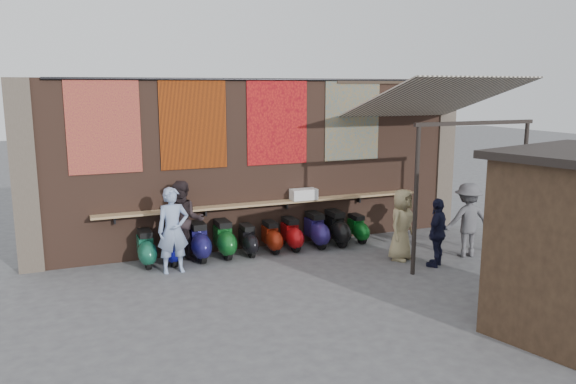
# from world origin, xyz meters

# --- Properties ---
(ground) EXTENTS (70.00, 70.00, 0.00)m
(ground) POSITION_xyz_m (0.00, 0.00, 0.00)
(ground) COLOR #474749
(ground) RESTS_ON ground
(brick_wall) EXTENTS (10.00, 0.40, 4.00)m
(brick_wall) POSITION_xyz_m (0.00, 2.70, 2.00)
(brick_wall) COLOR brown
(brick_wall) RESTS_ON ground
(pier_left) EXTENTS (0.50, 0.50, 4.00)m
(pier_left) POSITION_xyz_m (-5.20, 2.70, 2.00)
(pier_left) COLOR #4C4238
(pier_left) RESTS_ON ground
(pier_right) EXTENTS (0.50, 0.50, 4.00)m
(pier_right) POSITION_xyz_m (5.20, 2.70, 2.00)
(pier_right) COLOR #4C4238
(pier_right) RESTS_ON ground
(eating_counter) EXTENTS (8.00, 0.32, 0.05)m
(eating_counter) POSITION_xyz_m (0.00, 2.33, 1.10)
(eating_counter) COLOR #9E7A51
(eating_counter) RESTS_ON brick_wall
(shelf_box) EXTENTS (0.63, 0.33, 0.26)m
(shelf_box) POSITION_xyz_m (0.91, 2.30, 1.25)
(shelf_box) COLOR white
(shelf_box) RESTS_ON eating_counter
(tapestry_redgold) EXTENTS (1.50, 0.02, 2.00)m
(tapestry_redgold) POSITION_xyz_m (-3.60, 2.48, 3.00)
(tapestry_redgold) COLOR maroon
(tapestry_redgold) RESTS_ON brick_wall
(tapestry_sun) EXTENTS (1.50, 0.02, 2.00)m
(tapestry_sun) POSITION_xyz_m (-1.70, 2.48, 3.00)
(tapestry_sun) COLOR #C5440B
(tapestry_sun) RESTS_ON brick_wall
(tapestry_orange) EXTENTS (1.50, 0.02, 2.00)m
(tapestry_orange) POSITION_xyz_m (0.30, 2.48, 3.00)
(tapestry_orange) COLOR red
(tapestry_orange) RESTS_ON brick_wall
(tapestry_multi) EXTENTS (1.50, 0.02, 2.00)m
(tapestry_multi) POSITION_xyz_m (2.30, 2.48, 3.00)
(tapestry_multi) COLOR #205877
(tapestry_multi) RESTS_ON brick_wall
(hang_rail) EXTENTS (9.50, 0.06, 0.06)m
(hang_rail) POSITION_xyz_m (0.00, 2.47, 3.98)
(hang_rail) COLOR black
(hang_rail) RESTS_ON brick_wall
(scooter_stool_0) EXTENTS (0.37, 0.81, 0.77)m
(scooter_stool_0) POSITION_xyz_m (-2.92, 2.03, 0.39)
(scooter_stool_0) COLOR #175C42
(scooter_stool_0) RESTS_ON ground
(scooter_stool_1) EXTENTS (0.38, 0.85, 0.81)m
(scooter_stool_1) POSITION_xyz_m (-2.38, 2.00, 0.41)
(scooter_stool_1) COLOR #0B0C7D
(scooter_stool_1) RESTS_ON ground
(scooter_stool_2) EXTENTS (0.40, 0.89, 0.85)m
(scooter_stool_2) POSITION_xyz_m (-1.76, 2.03, 0.42)
(scooter_stool_2) COLOR #18144E
(scooter_stool_2) RESTS_ON ground
(scooter_stool_3) EXTENTS (0.39, 0.88, 0.83)m
(scooter_stool_3) POSITION_xyz_m (-1.18, 2.04, 0.42)
(scooter_stool_3) COLOR #10531D
(scooter_stool_3) RESTS_ON ground
(scooter_stool_4) EXTENTS (0.33, 0.74, 0.70)m
(scooter_stool_4) POSITION_xyz_m (-0.63, 1.97, 0.35)
(scooter_stool_4) COLOR black
(scooter_stool_4) RESTS_ON ground
(scooter_stool_5) EXTENTS (0.34, 0.75, 0.71)m
(scooter_stool_5) POSITION_xyz_m (-0.04, 2.01, 0.36)
(scooter_stool_5) COLOR maroon
(scooter_stool_5) RESTS_ON ground
(scooter_stool_6) EXTENTS (0.36, 0.79, 0.75)m
(scooter_stool_6) POSITION_xyz_m (0.46, 2.01, 0.38)
(scooter_stool_6) COLOR #AB0D10
(scooter_stool_6) RESTS_ON ground
(scooter_stool_7) EXTENTS (0.39, 0.87, 0.83)m
(scooter_stool_7) POSITION_xyz_m (1.11, 2.01, 0.41)
(scooter_stool_7) COLOR navy
(scooter_stool_7) RESTS_ON ground
(scooter_stool_8) EXTENTS (0.40, 0.88, 0.83)m
(scooter_stool_8) POSITION_xyz_m (1.64, 1.96, 0.42)
(scooter_stool_8) COLOR black
(scooter_stool_8) RESTS_ON ground
(scooter_stool_9) EXTENTS (0.32, 0.71, 0.68)m
(scooter_stool_9) POSITION_xyz_m (2.25, 2.01, 0.34)
(scooter_stool_9) COLOR #0D5D1B
(scooter_stool_9) RESTS_ON ground
(diner_left) EXTENTS (0.66, 0.43, 1.80)m
(diner_left) POSITION_xyz_m (-2.44, 1.40, 0.90)
(diner_left) COLOR #889DC5
(diner_left) RESTS_ON ground
(diner_right) EXTENTS (1.01, 0.86, 1.82)m
(diner_right) POSITION_xyz_m (-2.08, 2.00, 0.91)
(diner_right) COLOR #292022
(diner_right) RESTS_ON ground
(shopper_navy) EXTENTS (0.93, 0.79, 1.49)m
(shopper_navy) POSITION_xyz_m (2.88, -0.33, 0.75)
(shopper_navy) COLOR black
(shopper_navy) RESTS_ON ground
(shopper_grey) EXTENTS (1.19, 0.81, 1.69)m
(shopper_grey) POSITION_xyz_m (3.96, 0.01, 0.85)
(shopper_grey) COLOR #545358
(shopper_grey) RESTS_ON ground
(shopper_tan) EXTENTS (0.93, 0.82, 1.60)m
(shopper_tan) POSITION_xyz_m (2.43, 0.35, 0.80)
(shopper_tan) COLOR tan
(shopper_tan) RESTS_ON ground
(stall_sign) EXTENTS (1.17, 0.36, 0.50)m
(stall_sign) POSITION_xyz_m (2.64, -2.95, 2.00)
(stall_sign) COLOR gold
(stall_sign) RESTS_ON market_stall
(stall_shelf) EXTENTS (2.07, 0.66, 0.06)m
(stall_shelf) POSITION_xyz_m (2.64, -2.95, 1.01)
(stall_shelf) COLOR #473321
(stall_shelf) RESTS_ON market_stall
(awning_canvas) EXTENTS (3.20, 3.28, 0.97)m
(awning_canvas) POSITION_xyz_m (3.50, 0.90, 3.55)
(awning_canvas) COLOR beige
(awning_canvas) RESTS_ON brick_wall
(awning_ledger) EXTENTS (3.30, 0.08, 0.12)m
(awning_ledger) POSITION_xyz_m (3.50, 2.49, 3.95)
(awning_ledger) COLOR #33261C
(awning_ledger) RESTS_ON brick_wall
(awning_header) EXTENTS (3.00, 0.08, 0.08)m
(awning_header) POSITION_xyz_m (3.50, -0.60, 3.08)
(awning_header) COLOR black
(awning_header) RESTS_ON awning_post_left
(awning_post_left) EXTENTS (0.09, 0.09, 3.10)m
(awning_post_left) POSITION_xyz_m (2.10, -0.60, 1.55)
(awning_post_left) COLOR black
(awning_post_left) RESTS_ON ground
(awning_post_right) EXTENTS (0.09, 0.09, 3.10)m
(awning_post_right) POSITION_xyz_m (4.90, -0.60, 1.55)
(awning_post_right) COLOR black
(awning_post_right) RESTS_ON ground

